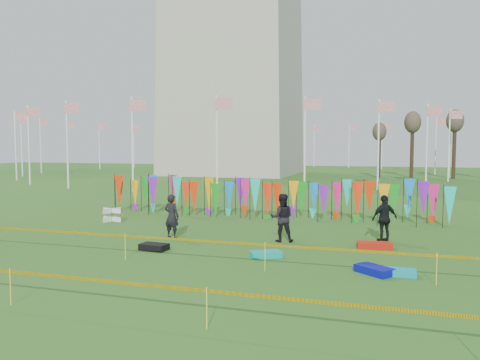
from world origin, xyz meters
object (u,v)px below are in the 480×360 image
(person_left, at_px, (172,216))
(kite_bag_blue, at_px, (374,270))
(box_kite, at_px, (112,215))
(kite_bag_black, at_px, (154,247))
(person_mid, at_px, (282,218))
(person_right, at_px, (385,218))
(kite_bag_turquoise, at_px, (266,254))
(kite_bag_red, at_px, (375,245))
(kite_bag_teal, at_px, (397,272))

(person_left, distance_m, kite_bag_blue, 8.82)
(box_kite, height_order, kite_bag_blue, box_kite)
(kite_bag_black, bearing_deg, person_mid, 34.97)
(box_kite, height_order, person_mid, person_mid)
(box_kite, distance_m, person_right, 13.33)
(person_left, relative_size, kite_bag_turquoise, 1.75)
(kite_bag_black, bearing_deg, kite_bag_blue, -7.09)
(box_kite, xyz_separation_m, kite_bag_red, (12.93, -2.58, -0.23))
(person_left, distance_m, kite_bag_red, 8.17)
(person_mid, height_order, person_right, person_mid)
(person_right, distance_m, kite_bag_turquoise, 5.63)
(person_left, height_order, kite_bag_turquoise, person_left)
(person_left, bearing_deg, kite_bag_black, 108.00)
(person_mid, bearing_deg, box_kite, -28.50)
(box_kite, xyz_separation_m, person_mid, (9.33, -2.36, 0.62))
(person_right, height_order, kite_bag_blue, person_right)
(person_mid, xyz_separation_m, kite_bag_red, (3.59, -0.22, -0.85))
(box_kite, distance_m, kite_bag_turquoise, 10.72)
(kite_bag_red, bearing_deg, kite_bag_black, -160.84)
(person_mid, bearing_deg, kite_bag_turquoise, 76.64)
(kite_bag_black, bearing_deg, kite_bag_teal, -6.35)
(box_kite, bearing_deg, kite_bag_teal, -24.54)
(kite_bag_turquoise, height_order, kite_bag_blue, kite_bag_blue)
(kite_bag_turquoise, xyz_separation_m, kite_bag_teal, (4.26, -1.04, -0.00))
(kite_bag_black, distance_m, kite_bag_teal, 8.54)
(box_kite, distance_m, kite_bag_teal, 15.00)
(person_mid, xyz_separation_m, kite_bag_black, (-4.18, -2.92, -0.85))
(kite_bag_red, xyz_separation_m, kite_bag_black, (-7.77, -2.70, 0.00))
(kite_bag_turquoise, xyz_separation_m, kite_bag_blue, (3.61, -1.07, 0.01))
(person_right, bearing_deg, kite_bag_red, 42.57)
(kite_bag_turquoise, bearing_deg, kite_bag_red, 36.25)
(person_right, distance_m, kite_bag_black, 9.12)
(person_right, relative_size, kite_bag_red, 1.49)
(person_mid, bearing_deg, kite_bag_teal, 123.75)
(box_kite, distance_m, kite_bag_blue, 14.43)
(person_left, height_order, kite_bag_black, person_left)
(person_left, relative_size, person_mid, 0.96)
(kite_bag_black, bearing_deg, person_right, 26.73)
(person_right, xyz_separation_m, kite_bag_turquoise, (-3.88, -3.98, -0.84))
(kite_bag_red, distance_m, kite_bag_teal, 3.71)
(person_left, height_order, person_mid, person_mid)
(person_left, xyz_separation_m, kite_bag_red, (8.11, 0.49, -0.81))
(kite_bag_black, bearing_deg, kite_bag_red, 19.16)
(person_left, distance_m, person_mid, 4.57)
(kite_bag_turquoise, bearing_deg, person_mid, 90.96)
(box_kite, xyz_separation_m, person_left, (4.82, -3.07, 0.57))
(person_mid, xyz_separation_m, kite_bag_blue, (3.66, -3.90, -0.85))
(person_mid, relative_size, kite_bag_blue, 1.75)
(box_kite, bearing_deg, person_right, -5.16)
(person_left, xyz_separation_m, person_mid, (4.52, 0.71, 0.04))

